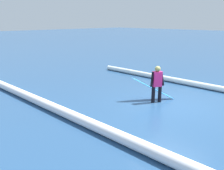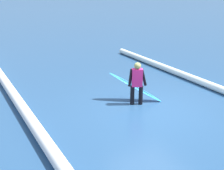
# 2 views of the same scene
# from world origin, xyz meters

# --- Properties ---
(ground_plane) EXTENTS (133.60, 133.60, 0.00)m
(ground_plane) POSITION_xyz_m (0.00, 0.00, 0.00)
(ground_plane) COLOR navy
(surfer) EXTENTS (0.34, 0.59, 1.45)m
(surfer) POSITION_xyz_m (0.63, 0.23, 0.81)
(surfer) COLOR black
(surfer) RESTS_ON ground_plane
(surfboard) EXTENTS (1.34, 1.62, 1.00)m
(surfboard) POSITION_xyz_m (0.89, 0.08, 0.48)
(surfboard) COLOR #268CE5
(surfboard) RESTS_ON ground_plane
(wave_crest_midground) EXTENTS (22.56, 0.66, 0.32)m
(wave_crest_midground) POSITION_xyz_m (0.46, 3.63, 0.16)
(wave_crest_midground) COLOR white
(wave_crest_midground) RESTS_ON ground_plane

